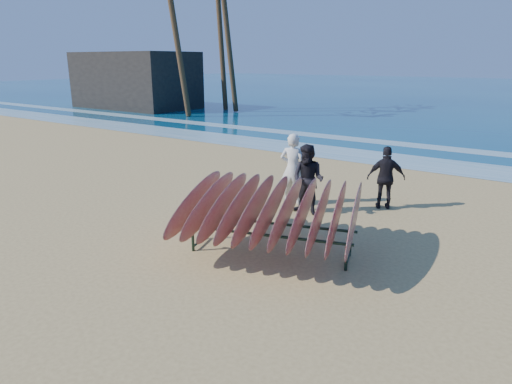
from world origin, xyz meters
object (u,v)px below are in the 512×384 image
person_white (293,169)px  building (136,80)px  person_dark_a (308,180)px  surfboard_rack (271,209)px  person_dark_b (386,178)px

person_white → building: bearing=-46.5°
person_white → person_dark_a: size_ratio=1.09×
building → person_white: bearing=-32.5°
person_white → building: (-22.93, 14.59, 1.18)m
person_dark_a → building: bearing=146.3°
surfboard_rack → person_dark_a: (-0.59, 2.51, -0.05)m
surfboard_rack → person_dark_b: (0.79, 4.01, -0.11)m
person_dark_a → building: size_ratio=0.18×
person_dark_a → person_dark_b: bearing=46.2°
person_white → building: building is taller
person_dark_a → person_dark_b: 2.04m
building → surfboard_rack: bearing=-36.0°
surfboard_rack → person_dark_b: person_dark_b is taller
person_dark_a → building: building is taller
person_white → person_dark_b: bearing=-167.9°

